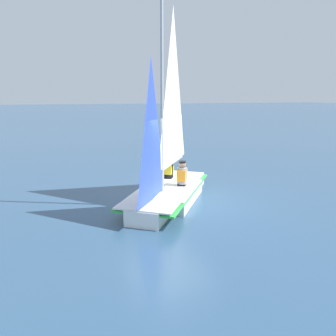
% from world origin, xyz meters
% --- Properties ---
extents(ground_plane, '(260.00, 260.00, 0.00)m').
position_xyz_m(ground_plane, '(0.00, 0.00, 0.00)').
color(ground_plane, '#2D4C6B').
extents(sailboat_main, '(4.46, 3.99, 5.71)m').
position_xyz_m(sailboat_main, '(-0.01, 0.01, 0.78)').
color(sailboat_main, white).
rests_on(sailboat_main, ground_plane).
extents(sailor_helm, '(0.43, 0.42, 1.16)m').
position_xyz_m(sailor_helm, '(-0.09, 0.50, 0.63)').
color(sailor_helm, black).
rests_on(sailor_helm, ground_plane).
extents(sailor_crew, '(0.43, 0.42, 1.16)m').
position_xyz_m(sailor_crew, '(-1.09, 0.46, 0.62)').
color(sailor_crew, black).
rests_on(sailor_crew, ground_plane).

